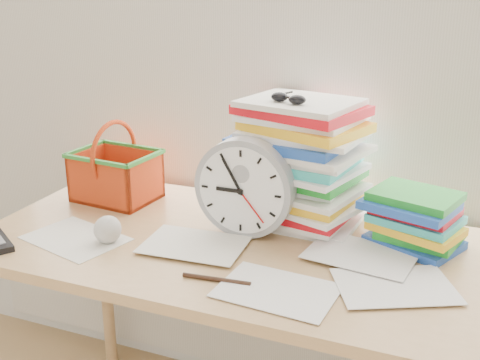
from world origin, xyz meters
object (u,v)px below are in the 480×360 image
at_px(desk, 236,268).
at_px(clock, 245,188).
at_px(basket, 115,161).
at_px(book_stack, 415,220).
at_px(paper_stack, 299,162).

distance_m(desk, clock, 0.22).
xyz_separation_m(desk, basket, (-0.48, 0.16, 0.20)).
bearing_deg(clock, basket, 167.87).
relative_size(desk, basket, 5.57).
height_order(clock, book_stack, clock).
bearing_deg(desk, basket, 161.19).
xyz_separation_m(book_stack, basket, (-0.92, -0.00, 0.05)).
bearing_deg(basket, desk, -13.23).
bearing_deg(basket, paper_stack, 10.50).
relative_size(desk, paper_stack, 3.93).
bearing_deg(desk, book_stack, 20.17).
height_order(desk, basket, basket).
distance_m(paper_stack, book_stack, 0.36).
relative_size(paper_stack, basket, 1.42).
relative_size(paper_stack, book_stack, 1.42).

